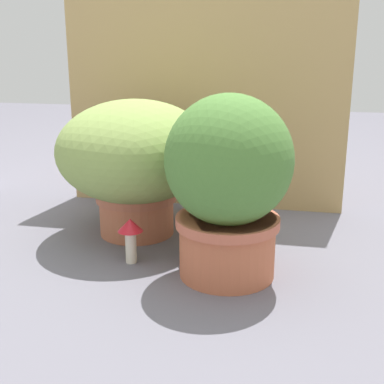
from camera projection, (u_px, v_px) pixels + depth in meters
name	position (u px, v px, depth m)	size (l,w,h in m)	color
ground_plane	(149.00, 252.00, 1.47)	(6.00, 6.00, 0.00)	slate
cardboard_backdrop	(204.00, 94.00, 1.77)	(0.95, 0.03, 0.78)	tan
grass_planter	(135.00, 157.00, 1.54)	(0.46, 0.46, 0.40)	#B86645
leafy_planter	(228.00, 182.00, 1.26)	(0.31, 0.31, 0.45)	#C26644
cat	(227.00, 221.00, 1.35)	(0.30, 0.35, 0.32)	gray
mushroom_ornament_red	(130.00, 232.00, 1.38)	(0.07, 0.07, 0.12)	#ECE1C6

